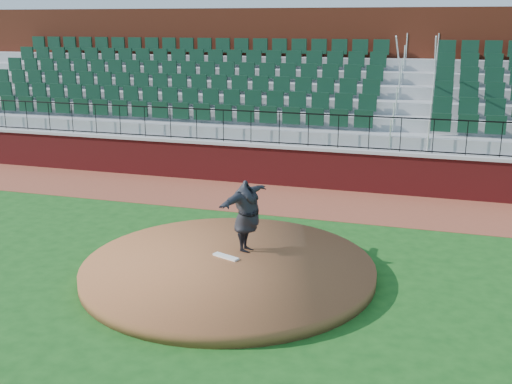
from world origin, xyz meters
TOP-DOWN VIEW (x-y plane):
  - ground at (0.00, 0.00)m, footprint 90.00×90.00m
  - warning_track at (0.00, 5.40)m, footprint 34.00×3.20m
  - field_wall at (0.00, 7.00)m, footprint 34.00×0.35m
  - wall_cap at (0.00, 7.00)m, footprint 34.00×0.45m
  - wall_railing at (0.00, 7.00)m, footprint 34.00×0.05m
  - seating_stands at (0.00, 9.72)m, footprint 34.00×5.10m
  - concourse_wall at (0.00, 12.52)m, footprint 34.00×0.50m
  - pitchers_mound at (-0.06, -0.24)m, footprint 5.98×5.98m
  - pitching_rubber at (-0.21, 0.03)m, footprint 0.62×0.36m
  - pitcher at (0.09, 0.53)m, footprint 0.85×1.99m

SIDE VIEW (x-z plane):
  - ground at x=0.00m, z-range 0.00..0.00m
  - warning_track at x=0.00m, z-range 0.00..0.01m
  - pitchers_mound at x=-0.06m, z-range 0.00..0.25m
  - pitching_rubber at x=-0.21m, z-range 0.25..0.29m
  - field_wall at x=0.00m, z-range 0.00..1.20m
  - pitcher at x=0.09m, z-range 0.25..1.82m
  - wall_cap at x=0.00m, z-range 1.20..1.30m
  - wall_railing at x=0.00m, z-range 1.30..2.30m
  - seating_stands at x=0.00m, z-range 0.00..4.60m
  - concourse_wall at x=0.00m, z-range 0.00..5.50m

